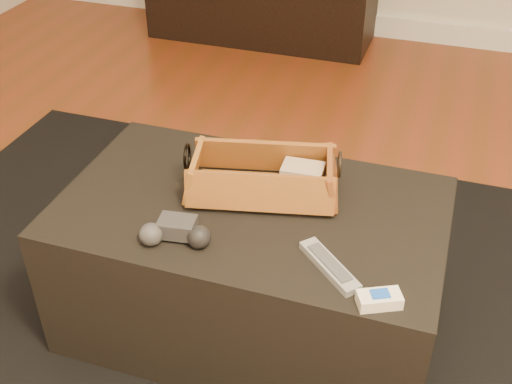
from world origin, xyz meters
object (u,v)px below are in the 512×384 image
(game_controller, at_px, (176,232))
(cream_gadget, at_px, (379,299))
(tv_remote, at_px, (254,188))
(silver_remote, at_px, (329,266))
(wicker_basket, at_px, (262,179))
(ottoman, at_px, (251,266))

(game_controller, xyz_separation_m, cream_gadget, (0.50, -0.06, -0.01))
(tv_remote, height_order, game_controller, game_controller)
(cream_gadget, bearing_deg, silver_remote, 148.56)
(tv_remote, relative_size, wicker_basket, 0.49)
(wicker_basket, xyz_separation_m, silver_remote, (0.24, -0.24, -0.04))
(wicker_basket, distance_m, silver_remote, 0.34)
(cream_gadget, bearing_deg, wicker_basket, 139.23)
(tv_remote, bearing_deg, cream_gadget, -56.66)
(wicker_basket, bearing_deg, silver_remote, -44.88)
(wicker_basket, bearing_deg, cream_gadget, -40.77)
(ottoman, height_order, tv_remote, tv_remote)
(tv_remote, xyz_separation_m, wicker_basket, (0.02, 0.02, 0.02))
(ottoman, bearing_deg, tv_remote, 96.74)
(silver_remote, bearing_deg, ottoman, 144.70)
(wicker_basket, height_order, silver_remote, wicker_basket)
(tv_remote, xyz_separation_m, silver_remote, (0.25, -0.22, -0.01))
(tv_remote, bearing_deg, game_controller, -135.51)
(game_controller, bearing_deg, cream_gadget, -6.60)
(game_controller, relative_size, silver_remote, 1.06)
(ottoman, height_order, game_controller, game_controller)
(silver_remote, bearing_deg, tv_remote, 139.39)
(wicker_basket, xyz_separation_m, game_controller, (-0.13, -0.25, -0.02))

